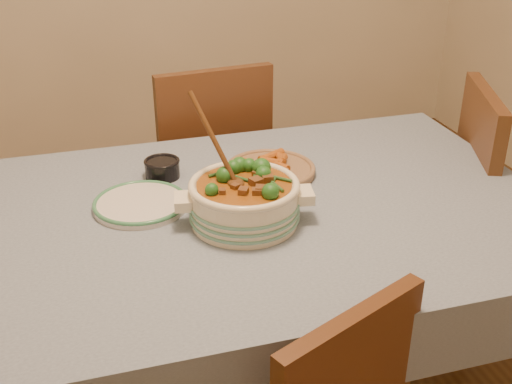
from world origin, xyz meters
TOP-DOWN VIEW (x-y plane):
  - dining_table at (0.00, 0.00)m, footprint 1.68×1.08m
  - stew_casserole at (-0.03, -0.07)m, footprint 0.36×0.32m
  - white_plate at (-0.27, 0.09)m, footprint 0.33×0.33m
  - condiment_bowl at (-0.19, 0.26)m, footprint 0.13×0.13m
  - fried_plate at (0.13, 0.19)m, footprint 0.31×0.31m
  - chair_far at (0.07, 0.81)m, footprint 0.48×0.48m
  - chair_right at (0.95, 0.15)m, footprint 0.57×0.57m

SIDE VIEW (x-z plane):
  - chair_far at x=0.07m, z-range 0.06..1.00m
  - chair_right at x=0.95m, z-range 0.06..1.01m
  - dining_table at x=0.00m, z-range 0.29..1.04m
  - white_plate at x=-0.27m, z-range 0.76..0.78m
  - fried_plate at x=0.13m, z-range 0.75..0.80m
  - condiment_bowl at x=-0.19m, z-range 0.76..0.82m
  - stew_casserole at x=-0.03m, z-range 0.66..1.00m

